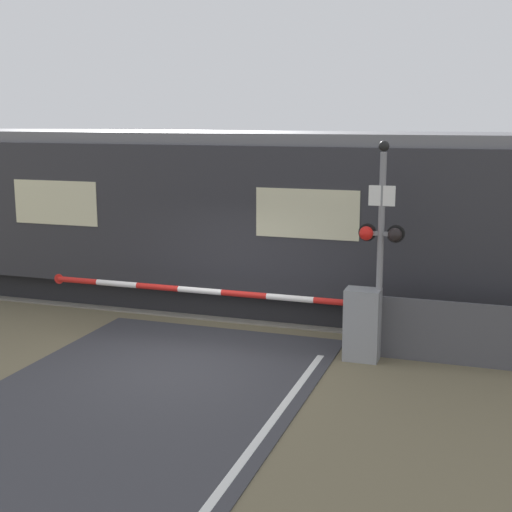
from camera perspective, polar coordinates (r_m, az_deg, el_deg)
name	(u,v)px	position (r m, az deg, el deg)	size (l,w,h in m)	color
ground_plane	(185,362)	(12.53, -5.69, -8.41)	(80.00, 80.00, 0.00)	#6B6047
track_bed	(259,303)	(16.13, 0.23, -3.78)	(36.00, 3.20, 0.13)	slate
train	(325,221)	(15.34, 5.55, 2.80)	(20.53, 3.15, 3.84)	black
crossing_barrier	(331,318)	(12.61, 6.01, -4.94)	(6.48, 0.44, 1.26)	gray
signal_post	(381,239)	(12.22, 9.95, 1.38)	(0.78, 0.26, 3.78)	gray
roadside_fence	(472,335)	(12.62, 16.93, -6.07)	(3.42, 0.06, 1.10)	#4C4C51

